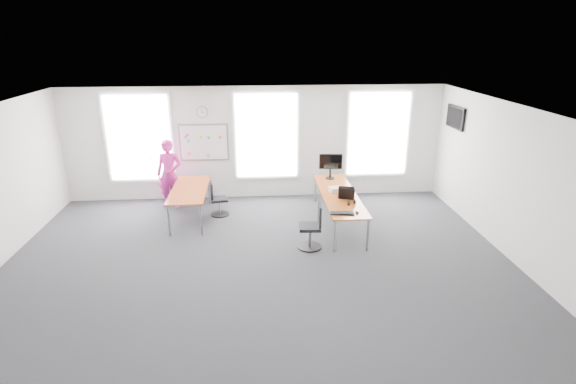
{
  "coord_description": "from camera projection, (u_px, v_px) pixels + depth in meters",
  "views": [
    {
      "loc": [
        -0.05,
        -7.7,
        4.3
      ],
      "look_at": [
        0.65,
        1.2,
        1.1
      ],
      "focal_mm": 28.0,
      "sensor_mm": 36.0,
      "label": 1
    }
  ],
  "objects": [
    {
      "name": "floor",
      "position": [
        259.0,
        267.0,
        8.68
      ],
      "size": [
        10.0,
        10.0,
        0.0
      ],
      "primitive_type": "plane",
      "color": "#2C2C31",
      "rests_on": "ground"
    },
    {
      "name": "ceiling",
      "position": [
        256.0,
        112.0,
        7.67
      ],
      "size": [
        10.0,
        10.0,
        0.0
      ],
      "primitive_type": "plane",
      "rotation": [
        3.14,
        0.0,
        0.0
      ],
      "color": "white",
      "rests_on": "ground"
    },
    {
      "name": "wall_back",
      "position": [
        255.0,
        143.0,
        11.93
      ],
      "size": [
        10.0,
        0.0,
        10.0
      ],
      "primitive_type": "plane",
      "rotation": [
        1.57,
        0.0,
        0.0
      ],
      "color": "white",
      "rests_on": "ground"
    },
    {
      "name": "wall_front",
      "position": [
        264.0,
        333.0,
        4.42
      ],
      "size": [
        10.0,
        0.0,
        10.0
      ],
      "primitive_type": "plane",
      "rotation": [
        -1.57,
        0.0,
        0.0
      ],
      "color": "white",
      "rests_on": "ground"
    },
    {
      "name": "wall_right",
      "position": [
        520.0,
        187.0,
        8.55
      ],
      "size": [
        0.0,
        10.0,
        10.0
      ],
      "primitive_type": "plane",
      "rotation": [
        1.57,
        0.0,
        -1.57
      ],
      "color": "white",
      "rests_on": "ground"
    },
    {
      "name": "window_left",
      "position": [
        139.0,
        138.0,
        11.61
      ],
      "size": [
        1.6,
        0.06,
        2.2
      ],
      "primitive_type": "cube",
      "color": "white",
      "rests_on": "wall_back"
    },
    {
      "name": "window_mid",
      "position": [
        267.0,
        136.0,
        11.86
      ],
      "size": [
        1.6,
        0.06,
        2.2
      ],
      "primitive_type": "cube",
      "color": "white",
      "rests_on": "wall_back"
    },
    {
      "name": "window_right",
      "position": [
        378.0,
        134.0,
        12.08
      ],
      "size": [
        1.6,
        0.06,
        2.2
      ],
      "primitive_type": "cube",
      "color": "white",
      "rests_on": "wall_back"
    },
    {
      "name": "desk_right",
      "position": [
        339.0,
        196.0,
        10.46
      ],
      "size": [
        0.81,
        3.02,
        0.74
      ],
      "color": "#BA5323",
      "rests_on": "ground"
    },
    {
      "name": "desk_left",
      "position": [
        190.0,
        191.0,
        10.73
      ],
      "size": [
        0.83,
        2.08,
        0.76
      ],
      "color": "#BA5323",
      "rests_on": "ground"
    },
    {
      "name": "chair_right",
      "position": [
        313.0,
        229.0,
        9.35
      ],
      "size": [
        0.51,
        0.51,
        0.97
      ],
      "rotation": [
        0.0,
        0.0,
        -1.64
      ],
      "color": "black",
      "rests_on": "ground"
    },
    {
      "name": "chair_left",
      "position": [
        217.0,
        201.0,
        11.03
      ],
      "size": [
        0.46,
        0.46,
        0.86
      ],
      "rotation": [
        0.0,
        0.0,
        1.74
      ],
      "color": "black",
      "rests_on": "ground"
    },
    {
      "name": "person",
      "position": [
        169.0,
        174.0,
        11.43
      ],
      "size": [
        0.69,
        0.5,
        1.76
      ],
      "primitive_type": "imported",
      "rotation": [
        0.0,
        0.0,
        -0.12
      ],
      "color": "#D0268F",
      "rests_on": "ground"
    },
    {
      "name": "whiteboard",
      "position": [
        204.0,
        143.0,
        11.78
      ],
      "size": [
        1.2,
        0.03,
        0.9
      ],
      "primitive_type": "cube",
      "color": "white",
      "rests_on": "wall_back"
    },
    {
      "name": "wall_clock",
      "position": [
        202.0,
        112.0,
        11.51
      ],
      "size": [
        0.3,
        0.04,
        0.3
      ],
      "primitive_type": "cylinder",
      "rotation": [
        1.57,
        0.0,
        0.0
      ],
      "color": "gray",
      "rests_on": "wall_back"
    },
    {
      "name": "tv",
      "position": [
        455.0,
        117.0,
        11.09
      ],
      "size": [
        0.06,
        0.9,
        0.55
      ],
      "primitive_type": "cube",
      "color": "black",
      "rests_on": "wall_right"
    },
    {
      "name": "keyboard",
      "position": [
        342.0,
        213.0,
        9.3
      ],
      "size": [
        0.52,
        0.27,
        0.02
      ],
      "primitive_type": "cube",
      "rotation": [
        0.0,
        0.0,
        -0.18
      ],
      "color": "black",
      "rests_on": "desk_right"
    },
    {
      "name": "mouse",
      "position": [
        357.0,
        212.0,
        9.33
      ],
      "size": [
        0.1,
        0.13,
        0.04
      ],
      "primitive_type": "ellipsoid",
      "rotation": [
        0.0,
        0.0,
        -0.26
      ],
      "color": "black",
      "rests_on": "desk_right"
    },
    {
      "name": "lens_cap",
      "position": [
        348.0,
        205.0,
        9.76
      ],
      "size": [
        0.06,
        0.06,
        0.01
      ],
      "primitive_type": "cylinder",
      "rotation": [
        0.0,
        0.0,
        -0.09
      ],
      "color": "black",
      "rests_on": "desk_right"
    },
    {
      "name": "headphones",
      "position": [
        351.0,
        202.0,
        9.83
      ],
      "size": [
        0.18,
        0.1,
        0.11
      ],
      "rotation": [
        0.0,
        0.0,
        -0.17
      ],
      "color": "black",
      "rests_on": "desk_right"
    },
    {
      "name": "laptop_sleeve",
      "position": [
        346.0,
        193.0,
        10.06
      ],
      "size": [
        0.36,
        0.27,
        0.29
      ],
      "rotation": [
        0.0,
        0.0,
        -0.26
      ],
      "color": "black",
      "rests_on": "desk_right"
    },
    {
      "name": "paper_stack",
      "position": [
        336.0,
        189.0,
        10.57
      ],
      "size": [
        0.36,
        0.3,
        0.11
      ],
      "primitive_type": "cube",
      "rotation": [
        0.0,
        0.0,
        0.21
      ],
      "color": "beige",
      "rests_on": "desk_right"
    },
    {
      "name": "monitor",
      "position": [
        331.0,
        164.0,
        11.4
      ],
      "size": [
        0.58,
        0.24,
        0.65
      ],
      "rotation": [
        0.0,
        0.0,
        -0.11
      ],
      "color": "black",
      "rests_on": "desk_right"
    }
  ]
}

